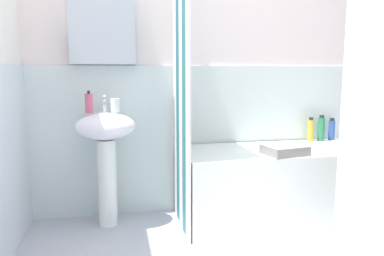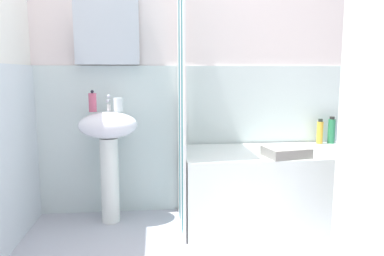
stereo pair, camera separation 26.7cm
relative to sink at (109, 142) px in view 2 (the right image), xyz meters
name	(u,v)px [view 2 (the right image)]	position (x,y,z in m)	size (l,w,h in m)	color
wall_back_tiled	(221,73)	(0.90, 0.23, 0.51)	(3.60, 0.18, 2.40)	silver
sink	(109,142)	(0.00, 0.00, 0.00)	(0.44, 0.34, 0.85)	white
faucet	(109,103)	(0.00, 0.08, 0.29)	(0.03, 0.12, 0.12)	silver
soap_dispenser	(93,102)	(-0.11, 0.02, 0.30)	(0.06, 0.06, 0.16)	#BF536F
toothbrush_cup	(118,105)	(0.08, 0.04, 0.28)	(0.07, 0.07, 0.10)	silver
bathtub	(279,186)	(1.29, -0.13, -0.35)	(1.47, 0.65, 0.56)	white
shower_curtain	(181,93)	(0.54, -0.13, 0.37)	(0.01, 0.65, 2.00)	white
body_wash_bottle	(343,132)	(1.93, 0.14, 0.02)	(0.05, 0.05, 0.19)	#2D519D
shampoo_bottle	(331,131)	(1.82, 0.12, 0.04)	(0.06, 0.06, 0.23)	#297B4F
conditioner_bottle	(320,132)	(1.71, 0.12, 0.03)	(0.05, 0.05, 0.21)	gold
towel_folded	(286,152)	(1.26, -0.33, -0.03)	(0.29, 0.23, 0.07)	gray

